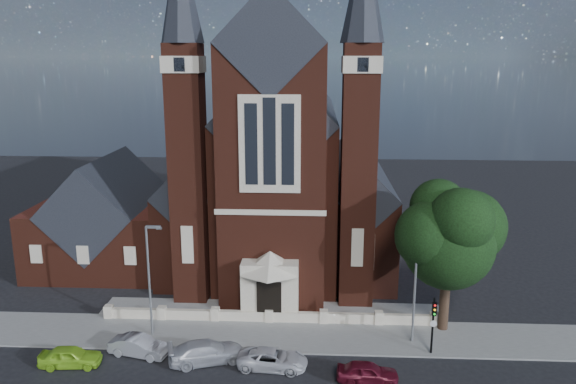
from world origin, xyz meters
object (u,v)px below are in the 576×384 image
at_px(car_silver_a, 139,346).
at_px(street_lamp_left, 150,275).
at_px(parish_hall, 109,222).
at_px(car_dark_red, 367,372).
at_px(street_tree, 451,239).
at_px(car_silver_b, 207,352).
at_px(car_lime_van, 70,357).
at_px(church, 283,170).
at_px(car_white_suv, 273,359).
at_px(traffic_signal, 433,319).
at_px(street_lamp_right, 417,280).

bearing_deg(car_silver_a, street_lamp_left, 8.24).
xyz_separation_m(parish_hall, car_dark_red, (22.54, -18.93, -3.38)).
distance_m(street_tree, street_lamp_left, 20.71).
distance_m(parish_hall, car_silver_b, 21.49).
bearing_deg(parish_hall, street_lamp_left, -59.98).
height_order(car_silver_a, car_silver_b, car_silver_b).
distance_m(parish_hall, street_lamp_left, 16.18).
distance_m(car_silver_b, car_dark_red, 10.21).
height_order(street_tree, car_lime_van, street_tree).
relative_size(church, car_white_suv, 7.91).
distance_m(street_tree, traffic_signal, 5.70).
xyz_separation_m(church, car_dark_red, (6.54, -23.87, -7.56)).
xyz_separation_m(parish_hall, street_tree, (28.60, -12.29, 2.95)).
xyz_separation_m(car_lime_van, car_silver_b, (8.51, 0.93, 0.05)).
xyz_separation_m(street_lamp_left, car_white_suv, (8.64, -3.68, -3.99)).
height_order(street_tree, street_lamp_left, street_tree).
distance_m(street_tree, car_lime_van, 26.08).
xyz_separation_m(street_lamp_right, car_dark_red, (-3.55, -4.93, -3.97)).
xyz_separation_m(parish_hall, car_lime_van, (3.97, -18.11, -3.36)).
bearing_deg(street_lamp_right, car_white_suv, -158.51).
relative_size(street_tree, car_lime_van, 2.79).
height_order(parish_hall, car_silver_b, parish_hall).
bearing_deg(traffic_signal, car_lime_van, -173.72).
bearing_deg(car_dark_red, street_lamp_right, -33.27).
bearing_deg(parish_hall, traffic_signal, -29.98).
bearing_deg(church, street_lamp_left, -112.66).
distance_m(parish_hall, car_silver_a, 18.68).
relative_size(parish_hall, car_silver_a, 3.08).
xyz_separation_m(street_lamp_left, street_lamp_right, (18.00, 0.00, 0.00)).
xyz_separation_m(parish_hall, street_lamp_left, (8.09, -14.00, 0.59)).
height_order(street_lamp_left, street_lamp_right, same).
xyz_separation_m(traffic_signal, car_silver_a, (-19.11, -1.03, -1.93)).
distance_m(car_silver_a, car_white_suv, 8.91).
height_order(car_lime_van, car_white_suv, car_lime_van).
xyz_separation_m(street_lamp_right, car_lime_van, (-22.12, -4.11, -3.94)).
height_order(street_lamp_right, traffic_signal, street_lamp_right).
bearing_deg(car_silver_a, street_tree, -65.55).
relative_size(street_lamp_right, car_dark_red, 2.19).
bearing_deg(car_lime_van, car_silver_b, -88.86).
height_order(parish_hall, car_white_suv, parish_hall).
bearing_deg(car_silver_b, street_tree, -91.69).
height_order(street_lamp_left, car_dark_red, street_lamp_left).
bearing_deg(traffic_signal, church, 118.20).
bearing_deg(car_dark_red, church, 17.80).
bearing_deg(street_tree, car_dark_red, -132.38).
bearing_deg(car_dark_red, parish_hall, 52.46).
bearing_deg(traffic_signal, parish_hall, 150.02).
relative_size(car_lime_van, car_silver_b, 0.79).
xyz_separation_m(street_lamp_left, car_dark_red, (14.45, -4.93, -3.97)).
height_order(street_lamp_left, car_silver_b, street_lamp_left).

